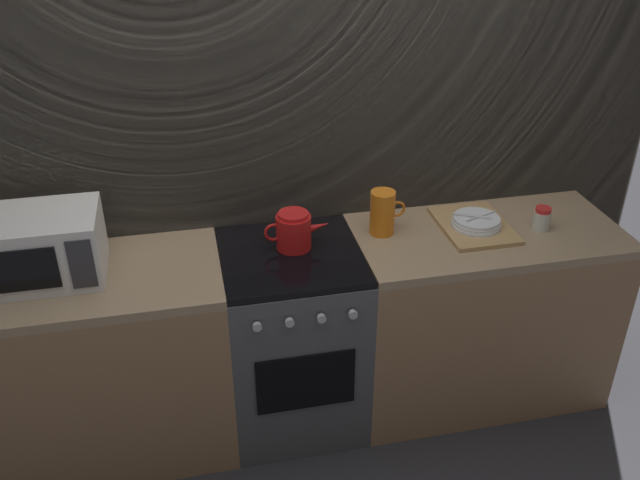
% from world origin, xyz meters
% --- Properties ---
extents(ground_plane, '(8.00, 8.00, 0.00)m').
position_xyz_m(ground_plane, '(0.00, 0.00, 0.00)').
color(ground_plane, '#2D2D33').
extents(back_wall, '(3.60, 0.05, 2.40)m').
position_xyz_m(back_wall, '(0.00, 0.32, 1.20)').
color(back_wall, '#A39989').
rests_on(back_wall, ground_plane).
extents(counter_left, '(1.20, 0.60, 0.90)m').
position_xyz_m(counter_left, '(-0.90, 0.00, 0.45)').
color(counter_left, '#997251').
rests_on(counter_left, ground_plane).
extents(stove_unit, '(0.60, 0.63, 0.90)m').
position_xyz_m(stove_unit, '(-0.00, -0.00, 0.45)').
color(stove_unit, '#4C4C51').
rests_on(stove_unit, ground_plane).
extents(counter_right, '(1.20, 0.60, 0.90)m').
position_xyz_m(counter_right, '(0.90, 0.00, 0.45)').
color(counter_right, '#997251').
rests_on(counter_right, ground_plane).
extents(microwave, '(0.46, 0.35, 0.27)m').
position_xyz_m(microwave, '(-0.98, 0.04, 1.04)').
color(microwave, white).
rests_on(microwave, counter_left).
extents(kettle, '(0.28, 0.15, 0.17)m').
position_xyz_m(kettle, '(0.02, 0.05, 0.98)').
color(kettle, red).
rests_on(kettle, stove_unit).
extents(pitcher, '(0.16, 0.11, 0.20)m').
position_xyz_m(pitcher, '(0.43, 0.09, 1.00)').
color(pitcher, orange).
rests_on(pitcher, counter_right).
extents(dish_pile, '(0.30, 0.40, 0.07)m').
position_xyz_m(dish_pile, '(0.85, 0.04, 0.92)').
color(dish_pile, tan).
rests_on(dish_pile, counter_right).
extents(spice_jar, '(0.08, 0.08, 0.10)m').
position_xyz_m(spice_jar, '(1.14, -0.02, 0.95)').
color(spice_jar, silver).
rests_on(spice_jar, counter_right).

